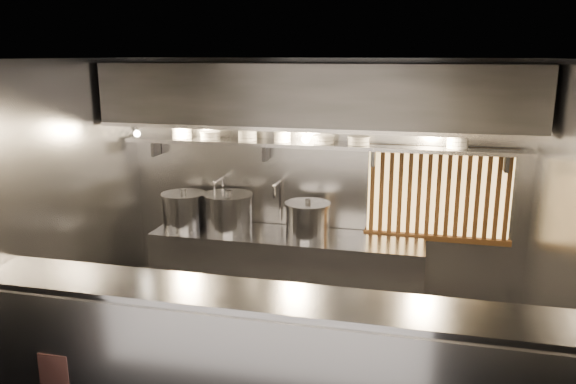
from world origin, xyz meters
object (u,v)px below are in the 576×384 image
at_px(heat_lamp, 135,128).
at_px(stock_pot_left, 184,209).
at_px(stock_pot_right, 308,220).
at_px(stock_pot_mid, 229,212).
at_px(pendant_bulb, 306,139).

bearing_deg(heat_lamp, stock_pot_left, 39.97).
xyz_separation_m(stock_pot_left, stock_pot_right, (1.46, -0.05, -0.00)).
relative_size(heat_lamp, stock_pot_mid, 0.56).
bearing_deg(pendant_bulb, heat_lamp, -169.00).
distance_m(heat_lamp, stock_pot_right, 2.10).
bearing_deg(stock_pot_left, stock_pot_mid, 0.25).
relative_size(heat_lamp, stock_pot_left, 0.67).
relative_size(heat_lamp, pendant_bulb, 1.87).
bearing_deg(heat_lamp, stock_pot_right, 8.32).
bearing_deg(heat_lamp, stock_pot_mid, 19.11).
relative_size(stock_pot_left, stock_pot_mid, 0.84).
relative_size(pendant_bulb, stock_pot_mid, 0.30).
height_order(stock_pot_left, stock_pot_mid, stock_pot_mid).
distance_m(pendant_bulb, stock_pot_right, 0.87).
distance_m(stock_pot_left, stock_pot_mid, 0.54).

